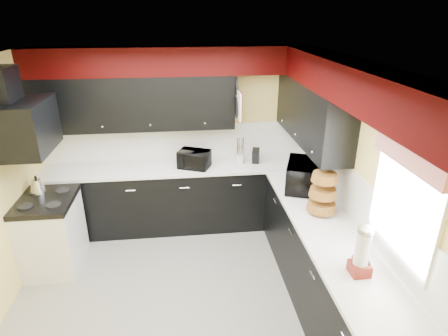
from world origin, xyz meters
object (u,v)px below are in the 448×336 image
(toaster_oven, at_px, (194,159))
(knife_block, at_px, (256,156))
(kettle, at_px, (37,186))
(microwave, at_px, (304,175))
(utensil_crock, at_px, (240,159))

(toaster_oven, bearing_deg, knife_block, 26.88)
(knife_block, height_order, kettle, knife_block)
(microwave, xyz_separation_m, knife_block, (-0.42, 0.84, -0.06))
(toaster_oven, distance_m, kettle, 1.94)
(knife_block, bearing_deg, utensil_crock, -169.44)
(microwave, bearing_deg, kettle, 105.01)
(toaster_oven, xyz_separation_m, kettle, (-1.87, -0.49, -0.06))
(microwave, relative_size, kettle, 3.32)
(kettle, bearing_deg, utensil_crock, 12.72)
(knife_block, bearing_deg, microwave, -46.66)
(toaster_oven, relative_size, kettle, 2.27)
(utensil_crock, bearing_deg, knife_block, -6.21)
(toaster_oven, bearing_deg, microwave, -8.24)
(toaster_oven, distance_m, knife_block, 0.86)
(toaster_oven, bearing_deg, utensil_crock, 30.10)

